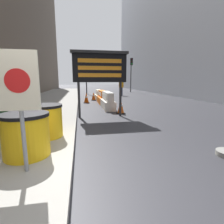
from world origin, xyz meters
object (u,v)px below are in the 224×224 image
object	(u,v)px
jersey_barrier_white	(108,101)
jersey_barrier_cream	(99,95)
traffic_light_near_curb	(86,68)
barrel_drum_foreground	(26,135)
traffic_light_far_side	(131,68)
warning_sign	(19,91)
traffic_cone_near	(121,107)
pedestrian_worker	(121,86)
message_board	(100,68)
traffic_cone_mid	(94,96)
barrel_drum_middle	(45,121)
traffic_cone_far	(86,98)
jersey_barrier_orange_near	(102,98)

from	to	relation	value
jersey_barrier_white	jersey_barrier_cream	world-z (taller)	jersey_barrier_white
jersey_barrier_white	jersey_barrier_cream	distance (m)	4.54
jersey_barrier_white	traffic_light_near_curb	world-z (taller)	traffic_light_near_curb
barrel_drum_foreground	traffic_light_far_side	bearing A→B (deg)	68.17
warning_sign	traffic_cone_near	bearing A→B (deg)	62.19
barrel_drum_foreground	traffic_cone_near	size ratio (longest dim) A/B	1.25
jersey_barrier_white	traffic_light_far_side	distance (m)	13.78
traffic_light_near_curb	pedestrian_worker	world-z (taller)	traffic_light_near_curb
barrel_drum_foreground	message_board	bearing A→B (deg)	65.24
traffic_cone_mid	jersey_barrier_white	bearing A→B (deg)	-83.90
message_board	traffic_light_near_curb	size ratio (longest dim) A/B	0.69
jersey_barrier_white	barrel_drum_middle	bearing A→B (deg)	-115.37
barrel_drum_middle	pedestrian_worker	xyz separation A→B (m)	(4.90, 12.68, 0.44)
traffic_cone_mid	traffic_cone_far	distance (m)	1.61
jersey_barrier_cream	traffic_cone_mid	size ratio (longest dim) A/B	2.98
jersey_barrier_orange_near	traffic_cone_near	distance (m)	3.76
traffic_cone_near	message_board	bearing A→B (deg)	-152.08
barrel_drum_foreground	jersey_barrier_white	xyz separation A→B (m)	(2.44, 5.97, -0.14)
warning_sign	pedestrian_worker	bearing A→B (deg)	71.26
message_board	traffic_cone_far	bearing A→B (deg)	95.01
warning_sign	jersey_barrier_orange_near	size ratio (longest dim) A/B	0.93
traffic_cone_far	traffic_light_near_curb	world-z (taller)	traffic_light_near_curb
traffic_cone_far	pedestrian_worker	xyz separation A→B (m)	(3.64, 5.15, 0.64)
barrel_drum_foreground	barrel_drum_middle	xyz separation A→B (m)	(0.13, 1.11, 0.00)
barrel_drum_foreground	traffic_cone_mid	bearing A→B (deg)	78.86
traffic_cone_far	jersey_barrier_orange_near	bearing A→B (deg)	-22.88
traffic_light_far_side	barrel_drum_middle	bearing A→B (deg)	-112.71
barrel_drum_foreground	jersey_barrier_cream	bearing A→B (deg)	76.95
traffic_cone_mid	message_board	bearing A→B (deg)	-91.73
warning_sign	jersey_barrier_cream	world-z (taller)	warning_sign
message_board	traffic_cone_near	distance (m)	2.03
warning_sign	traffic_cone_far	xyz separation A→B (m)	(1.25, 9.24, -1.03)
traffic_cone_far	barrel_drum_middle	bearing A→B (deg)	-99.52
barrel_drum_middle	traffic_light_far_side	world-z (taller)	traffic_light_far_side
jersey_barrier_orange_near	traffic_light_far_side	bearing A→B (deg)	64.26
traffic_cone_far	traffic_light_near_curb	bearing A→B (deg)	87.65
message_board	traffic_cone_mid	distance (m)	6.44
warning_sign	traffic_cone_far	bearing A→B (deg)	82.31
message_board	traffic_cone_mid	world-z (taller)	message_board
warning_sign	jersey_barrier_cream	xyz separation A→B (m)	(2.29, 11.12, -1.03)
pedestrian_worker	traffic_cone_mid	bearing A→B (deg)	74.89
barrel_drum_middle	traffic_cone_near	world-z (taller)	barrel_drum_middle
warning_sign	jersey_barrier_white	size ratio (longest dim) A/B	0.89
barrel_drum_middle	barrel_drum_foreground	bearing A→B (deg)	-96.69
barrel_drum_middle	message_board	distance (m)	3.58
barrel_drum_foreground	traffic_cone_mid	size ratio (longest dim) A/B	1.33
barrel_drum_foreground	barrel_drum_middle	size ratio (longest dim) A/B	1.00
traffic_light_near_curb	message_board	bearing A→B (deg)	-89.48
barrel_drum_foreground	traffic_light_far_side	size ratio (longest dim) A/B	0.20
barrel_drum_middle	traffic_light_near_curb	distance (m)	15.18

